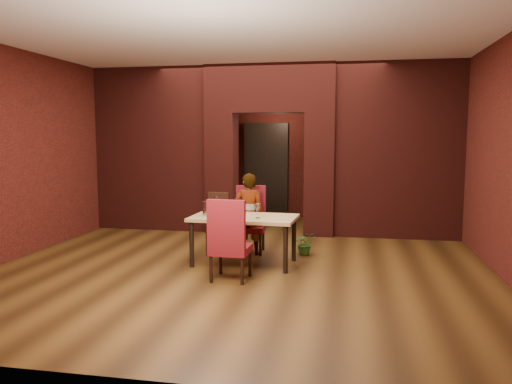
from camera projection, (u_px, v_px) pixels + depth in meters
floor at (249, 257)px, 7.74m from camera, size 8.00×8.00×0.00m
ceiling at (249, 46)px, 7.38m from camera, size 7.00×8.00×0.04m
wall_back at (284, 148)px, 11.47m from camera, size 7.00×0.04×3.20m
wall_front at (141, 173)px, 3.66m from camera, size 7.00×0.04×3.20m
wall_left at (41, 152)px, 8.21m from camera, size 0.04×8.00×3.20m
wall_right at (496, 156)px, 6.92m from camera, size 0.04×8.00×3.20m
pillar_left at (222, 173)px, 9.74m from camera, size 0.55×0.55×2.30m
pillar_right at (320, 174)px, 9.39m from camera, size 0.55×0.55×2.30m
lintel at (270, 89)px, 9.38m from camera, size 2.45×0.55×0.90m
wing_wall_left at (153, 149)px, 9.95m from camera, size 2.28×0.35×3.20m
wing_wall_right at (398, 151)px, 9.08m from camera, size 2.28×0.35×3.20m
vent_panel at (218, 205)px, 9.52m from camera, size 0.40×0.03×0.50m
rear_door at (266, 171)px, 11.54m from camera, size 0.90×0.08×2.10m
rear_door_frame at (266, 172)px, 11.50m from camera, size 1.02×0.04×2.22m
dining_table at (244, 240)px, 7.29m from camera, size 1.55×0.93×0.71m
chair_far at (249, 220)px, 7.97m from camera, size 0.51×0.51×1.07m
chair_near at (231, 239)px, 6.48m from camera, size 0.51×0.51×1.08m
person_seated at (249, 214)px, 7.85m from camera, size 0.50×0.36×1.29m
wine_glass_a at (233, 207)px, 7.45m from camera, size 0.08×0.08×0.20m
wine_glass_b at (239, 210)px, 7.22m from camera, size 0.07×0.07×0.18m
wine_glass_c at (258, 211)px, 7.07m from camera, size 0.09×0.09×0.21m
tasting_sheet at (228, 218)px, 7.06m from camera, size 0.33×0.29×0.00m
wine_bucket at (208, 208)px, 7.29m from camera, size 0.17×0.17×0.21m
water_bottle at (216, 205)px, 7.44m from camera, size 0.06×0.06×0.27m
potted_plant at (305, 243)px, 7.87m from camera, size 0.41×0.38×0.37m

